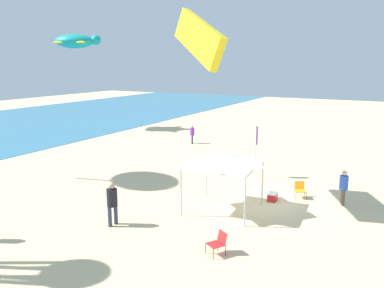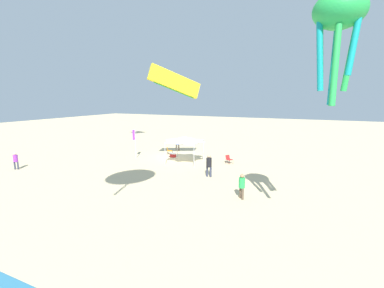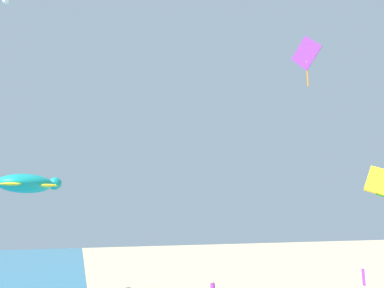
# 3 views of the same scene
# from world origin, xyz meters

# --- Properties ---
(ground) EXTENTS (120.00, 120.00, 0.10)m
(ground) POSITION_xyz_m (0.00, 0.00, -0.05)
(ground) COLOR beige
(canopy_tent) EXTENTS (3.28, 3.24, 2.69)m
(canopy_tent) POSITION_xyz_m (-2.07, 1.76, 2.40)
(canopy_tent) COLOR #B7B7BC
(canopy_tent) RESTS_ON ground
(folding_chair_left_of_tent) EXTENTS (0.78, 0.72, 0.82)m
(folding_chair_left_of_tent) POSITION_xyz_m (1.34, -1.02, 0.47)
(folding_chair_left_of_tent) COLOR black
(folding_chair_left_of_tent) RESTS_ON ground
(folding_chair_near_cooler) EXTENTS (0.80, 0.77, 0.82)m
(folding_chair_near_cooler) POSITION_xyz_m (-6.17, 0.16, 0.47)
(folding_chair_near_cooler) COLOR black
(folding_chair_near_cooler) RESTS_ON ground
(cooler_box) EXTENTS (0.64, 0.44, 0.40)m
(cooler_box) POSITION_xyz_m (0.23, 0.07, 0.20)
(cooler_box) COLOR red
(cooler_box) RESTS_ON ground
(banner_flag) EXTENTS (0.36, 0.06, 3.20)m
(banner_flag) POSITION_xyz_m (3.69, 2.21, 1.93)
(banner_flag) COLOR silver
(banner_flag) RESTS_ON ground
(person_by_tent) EXTENTS (0.40, 0.38, 1.60)m
(person_by_tent) POSITION_xyz_m (10.93, 10.36, 0.94)
(person_by_tent) COLOR #33384C
(person_by_tent) RESTS_ON ground
(person_far_stroller) EXTENTS (0.45, 0.41, 1.72)m
(person_far_stroller) POSITION_xyz_m (1.29, -3.09, 1.01)
(person_far_stroller) COLOR brown
(person_far_stroller) RESTS_ON ground
(person_kite_handler) EXTENTS (0.50, 0.45, 1.89)m
(person_kite_handler) POSITION_xyz_m (-5.94, 5.17, 1.11)
(person_kite_handler) COLOR #33384C
(person_kite_handler) RESTS_ON ground
(kite_turtle_teal) EXTENTS (4.78, 4.94, 1.52)m
(kite_turtle_teal) POSITION_xyz_m (12.38, 24.51, 8.94)
(kite_turtle_teal) COLOR teal
(kite_parafoil_yellow) EXTENTS (3.49, 4.23, 3.10)m
(kite_parafoil_yellow) POSITION_xyz_m (-1.81, 3.25, 7.88)
(kite_parafoil_yellow) COLOR yellow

